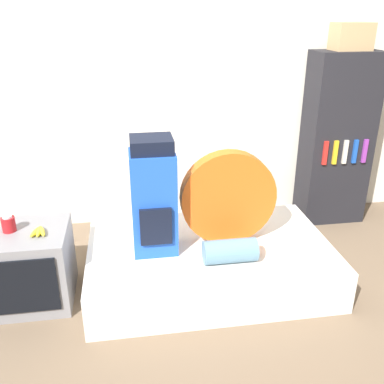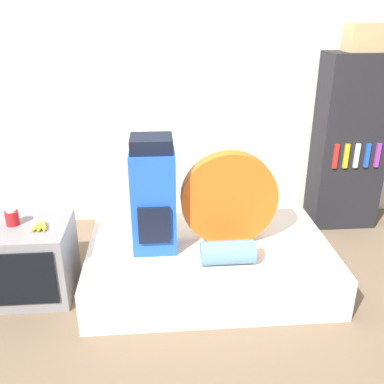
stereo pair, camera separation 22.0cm
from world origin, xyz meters
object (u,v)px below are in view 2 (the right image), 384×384
(tent_bag, at_px, (229,199))
(sleeping_roll, at_px, (228,252))
(backpack, at_px, (153,196))
(bookshelf, at_px, (349,143))
(canister, at_px, (12,218))
(cardboard_box, at_px, (366,37))
(television, at_px, (34,259))

(tent_bag, xyz_separation_m, sleeping_roll, (-0.05, -0.32, -0.28))
(backpack, bearing_deg, bookshelf, 26.66)
(tent_bag, height_order, canister, tent_bag)
(backpack, xyz_separation_m, cardboard_box, (1.89, 0.95, 1.04))
(tent_bag, xyz_separation_m, canister, (-1.60, -0.05, -0.07))
(bookshelf, bearing_deg, tent_bag, -145.57)
(sleeping_roll, bearing_deg, cardboard_box, 41.67)
(sleeping_roll, height_order, cardboard_box, cardboard_box)
(canister, bearing_deg, tent_bag, 1.80)
(bookshelf, relative_size, cardboard_box, 5.06)
(television, relative_size, cardboard_box, 1.73)
(canister, height_order, cardboard_box, cardboard_box)
(cardboard_box, bearing_deg, bookshelf, -154.92)
(bookshelf, distance_m, cardboard_box, 0.96)
(television, xyz_separation_m, canister, (-0.11, 0.03, 0.34))
(backpack, relative_size, tent_bag, 1.19)
(sleeping_roll, bearing_deg, television, 170.66)
(television, bearing_deg, canister, 165.58)
(canister, bearing_deg, television, -14.42)
(bookshelf, bearing_deg, canister, -161.98)
(canister, distance_m, cardboard_box, 3.29)
(tent_bag, relative_size, sleeping_roll, 1.90)
(television, distance_m, canister, 0.36)
(backpack, xyz_separation_m, sleeping_roll, (0.52, -0.27, -0.34))
(sleeping_roll, relative_size, cardboard_box, 1.17)
(backpack, bearing_deg, tent_bag, 4.71)
(backpack, height_order, canister, backpack)
(television, bearing_deg, sleeping_roll, -9.34)
(sleeping_roll, xyz_separation_m, bookshelf, (1.36, 1.21, 0.42))
(canister, height_order, bookshelf, bookshelf)
(cardboard_box, bearing_deg, backpack, -153.35)
(tent_bag, bearing_deg, sleeping_roll, -99.19)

